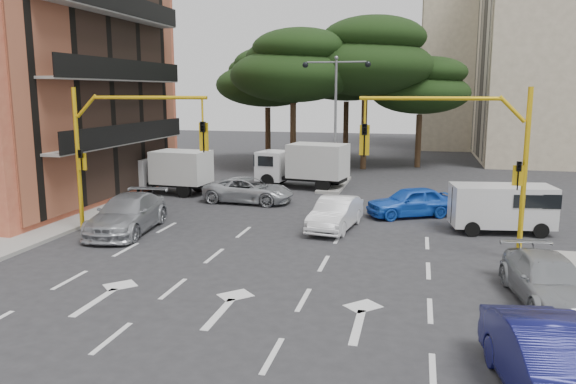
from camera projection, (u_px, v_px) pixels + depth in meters
name	position (u px, v px, depth m)	size (l,w,h in m)	color
ground	(268.00, 260.00, 19.76)	(120.00, 120.00, 0.00)	#28282B
median_strip	(334.00, 184.00, 35.08)	(1.40, 6.00, 0.15)	gray
apartment_beige_far	(501.00, 66.00, 57.54)	(16.20, 12.15, 16.70)	tan
pine_left_near	(294.00, 66.00, 40.32)	(9.15, 9.15, 10.23)	#382616
pine_center	(366.00, 57.00, 41.00)	(9.98, 9.98, 11.16)	#382616
pine_left_far	(268.00, 77.00, 44.94)	(8.32, 8.32, 9.30)	#382616
pine_right	(421.00, 86.00, 42.39)	(7.49, 7.49, 8.37)	#382616
pine_back	(348.00, 69.00, 46.36)	(9.15, 9.15, 10.23)	#382616
signal_mast_right	(471.00, 149.00, 19.46)	(5.79, 0.37, 6.00)	gold
signal_mast_left	(116.00, 141.00, 22.49)	(5.79, 0.37, 6.00)	gold
street_lamp_center	(336.00, 98.00, 34.12)	(4.16, 0.36, 7.77)	slate
car_white_hatch	(335.00, 214.00, 23.97)	(1.45, 4.17, 1.37)	silver
car_blue_compact	(411.00, 202.00, 26.38)	(1.67, 4.16, 1.42)	blue
car_silver_wagon	(127.00, 214.00, 23.54)	(2.14, 5.26, 1.53)	#A2A4A9
car_silver_cross_a	(249.00, 190.00, 29.71)	(2.19, 4.76, 1.32)	#AEB2B7
car_navy_parked	(553.00, 367.00, 10.53)	(1.61, 4.63, 1.53)	#0E0F46
car_silver_parked	(548.00, 281.00, 15.64)	(1.83, 4.49, 1.30)	#929699
van_white	(501.00, 208.00, 23.43)	(1.84, 4.07, 2.03)	silver
box_truck_a	(167.00, 172.00, 32.27)	(2.13, 5.08, 2.50)	silver
box_truck_b	(303.00, 166.00, 34.10)	(2.32, 5.53, 2.72)	white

